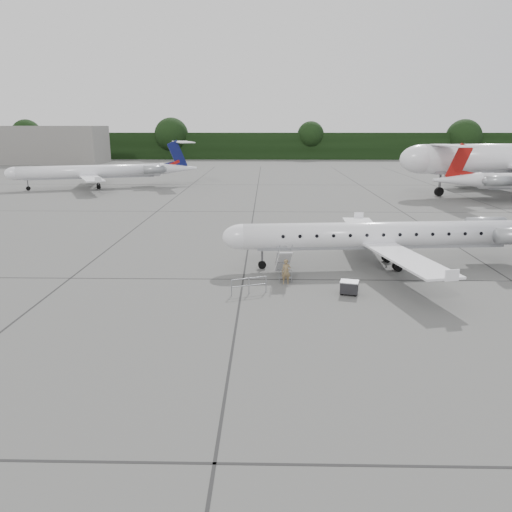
# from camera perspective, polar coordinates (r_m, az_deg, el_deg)

# --- Properties ---
(ground) EXTENTS (320.00, 320.00, 0.00)m
(ground) POSITION_cam_1_polar(r_m,az_deg,el_deg) (29.59, 11.52, -5.12)
(ground) COLOR #555553
(ground) RESTS_ON ground
(treeline) EXTENTS (260.00, 4.00, 8.00)m
(treeline) POSITION_cam_1_polar(r_m,az_deg,el_deg) (157.60, 3.22, 12.44)
(treeline) COLOR black
(treeline) RESTS_ON ground
(terminal_building) EXTENTS (40.00, 14.00, 10.00)m
(terminal_building) POSITION_cam_1_polar(r_m,az_deg,el_deg) (151.95, -24.50, 11.49)
(terminal_building) COLOR slate
(terminal_building) RESTS_ON ground
(main_regional_jet) EXTENTS (26.94, 20.54, 6.50)m
(main_regional_jet) POSITION_cam_1_polar(r_m,az_deg,el_deg) (36.51, 14.21, 3.76)
(main_regional_jet) COLOR white
(main_regional_jet) RESTS_ON ground
(airstair) EXTENTS (1.08, 2.59, 2.04)m
(airstair) POSITION_cam_1_polar(r_m,az_deg,el_deg) (33.28, 3.16, -0.78)
(airstair) COLOR white
(airstair) RESTS_ON ground
(passenger) EXTENTS (0.60, 0.41, 1.62)m
(passenger) POSITION_cam_1_polar(r_m,az_deg,el_deg) (31.99, 3.47, -1.81)
(passenger) COLOR olive
(passenger) RESTS_ON ground
(safety_railing) EXTENTS (2.08, 0.87, 1.00)m
(safety_railing) POSITION_cam_1_polar(r_m,az_deg,el_deg) (30.09, -0.81, -3.47)
(safety_railing) COLOR gray
(safety_railing) RESTS_ON ground
(baggage_cart) EXTENTS (1.21, 1.07, 0.89)m
(baggage_cart) POSITION_cam_1_polar(r_m,az_deg,el_deg) (30.57, 10.61, -3.54)
(baggage_cart) COLOR black
(baggage_cart) RESTS_ON ground
(bg_regional_left) EXTENTS (33.72, 28.72, 7.51)m
(bg_regional_left) POSITION_cam_1_polar(r_m,az_deg,el_deg) (86.48, -18.43, 9.83)
(bg_regional_left) COLOR white
(bg_regional_left) RESTS_ON ground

